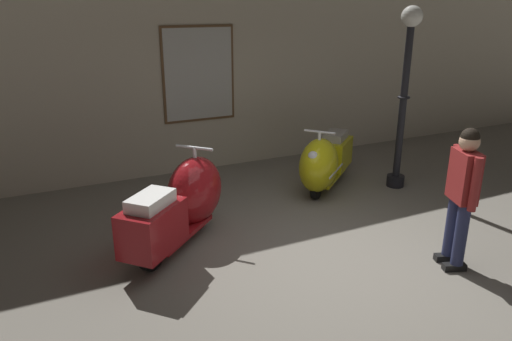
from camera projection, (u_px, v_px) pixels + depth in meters
The scene contains 6 objects.
ground_plane at pixel (321, 256), 5.68m from camera, with size 60.00×60.00×0.00m, color slate.
showroom_back_wall at pixel (208, 61), 8.21m from camera, with size 18.00×0.24×3.77m.
scooter_0 at pixel (183, 202), 5.88m from camera, with size 1.72×1.66×1.14m.
scooter_1 at pixel (324, 162), 7.48m from camera, with size 1.64×1.49×1.06m.
lamppost at pixel (405, 85), 7.31m from camera, with size 0.31×0.31×2.79m.
visitor_1 at pixel (462, 189), 5.17m from camera, with size 0.35×0.51×1.60m.
Camera 1 is at (-2.87, -4.21, 2.82)m, focal length 33.77 mm.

